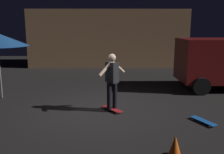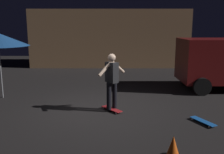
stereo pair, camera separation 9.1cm
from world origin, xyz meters
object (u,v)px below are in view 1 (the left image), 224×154
at_px(skateboard_ridden, 112,109).
at_px(skater, 112,77).
at_px(traffic_cone, 175,147).
at_px(skateboard_spare, 203,121).

xyz_separation_m(skateboard_ridden, skater, (0.00, -0.00, 0.98)).
bearing_deg(traffic_cone, skater, 113.30).
height_order(skateboard_ridden, traffic_cone, traffic_cone).
distance_m(skateboard_ridden, skater, 0.98).
bearing_deg(skateboard_spare, skateboard_ridden, 157.53).
bearing_deg(skater, skateboard_spare, -22.47).
xyz_separation_m(skateboard_spare, traffic_cone, (-1.22, -1.78, 0.16)).
relative_size(skateboard_spare, traffic_cone, 1.71).
xyz_separation_m(skater, traffic_cone, (1.20, -2.78, -0.83)).
relative_size(skateboard_spare, skater, 0.47).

